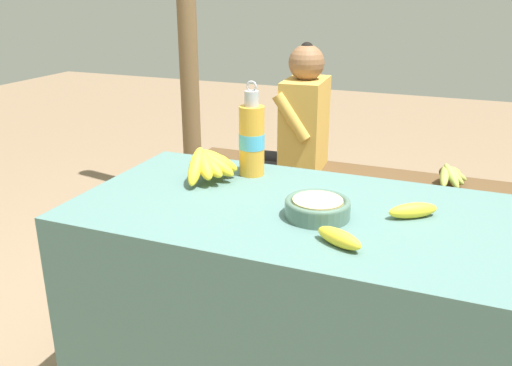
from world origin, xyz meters
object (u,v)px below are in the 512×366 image
serving_bowl (317,207)px  loose_banana_front (339,238)px  banana_bunch_ripe (209,162)px  wooden_bench (347,185)px  water_bottle (252,139)px  loose_banana_side (413,210)px  banana_bunch_green (450,174)px  seated_vendor (295,132)px

serving_bowl → loose_banana_front: (0.10, -0.16, -0.01)m
serving_bowl → banana_bunch_ripe: bearing=159.0°
banana_bunch_ripe → wooden_bench: bearing=78.3°
wooden_bench → loose_banana_front: bearing=-78.6°
banana_bunch_ripe → water_bottle: water_bottle is taller
loose_banana_side → wooden_bench: loose_banana_side is taller
serving_bowl → banana_bunch_green: size_ratio=0.75×
loose_banana_front → banana_bunch_green: loose_banana_front is taller
loose_banana_front → wooden_bench: 1.54m
serving_bowl → seated_vendor: (-0.48, 1.27, -0.14)m
serving_bowl → banana_bunch_green: (0.32, 1.30, -0.28)m
serving_bowl → wooden_bench: 1.38m
banana_bunch_ripe → serving_bowl: (0.43, -0.16, -0.03)m
water_bottle → loose_banana_front: water_bottle is taller
banana_bunch_green → seated_vendor: bearing=-177.7°
loose_banana_front → banana_bunch_green: size_ratio=0.58×
banana_bunch_ripe → banana_bunch_green: bearing=56.8°
banana_bunch_ripe → loose_banana_front: banana_bunch_ripe is taller
loose_banana_front → seated_vendor: size_ratio=0.13×
banana_bunch_ripe → serving_bowl: size_ratio=1.48×
wooden_bench → water_bottle: bearing=-97.0°
water_bottle → loose_banana_side: size_ratio=2.23×
serving_bowl → banana_bunch_green: serving_bowl is taller
water_bottle → wooden_bench: bearing=83.0°
banana_bunch_green → serving_bowl: bearing=-103.7°
water_bottle → loose_banana_front: size_ratio=2.28×
loose_banana_side → banana_bunch_green: 1.23m
serving_bowl → loose_banana_side: serving_bowl is taller
banana_bunch_ripe → water_bottle: 0.17m
serving_bowl → loose_banana_side: (0.26, 0.10, -0.01)m
loose_banana_side → wooden_bench: 1.35m
serving_bowl → wooden_bench: (-0.19, 1.30, -0.41)m
loose_banana_front → banana_bunch_ripe: bearing=148.8°
loose_banana_side → seated_vendor: size_ratio=0.13×
seated_vendor → water_bottle: bearing=95.2°
water_bottle → loose_banana_side: water_bottle is taller
serving_bowl → seated_vendor: size_ratio=0.17×
wooden_bench → banana_bunch_green: (0.51, -0.00, 0.13)m
loose_banana_front → banana_bunch_green: (0.21, 1.46, -0.27)m
water_bottle → wooden_bench: water_bottle is taller
loose_banana_side → banana_bunch_green: size_ratio=0.59×
banana_bunch_ripe → serving_bowl: 0.46m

